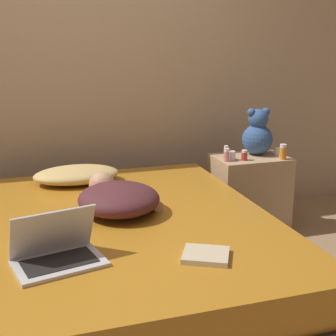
% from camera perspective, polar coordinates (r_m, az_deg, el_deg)
% --- Properties ---
extents(ground_plane, '(12.00, 12.00, 0.00)m').
position_cam_1_polar(ground_plane, '(2.66, -7.38, -15.80)').
color(ground_plane, '#937551').
extents(wall_back, '(8.00, 0.06, 2.60)m').
position_cam_1_polar(wall_back, '(3.53, -11.82, 13.81)').
color(wall_back, tan).
rests_on(wall_back, ground_plane).
extents(bed, '(1.76, 1.94, 0.47)m').
position_cam_1_polar(bed, '(2.55, -7.56, -11.26)').
color(bed, '#2D2319').
rests_on(bed, ground_plane).
extents(nightstand, '(0.53, 0.37, 0.55)m').
position_cam_1_polar(nightstand, '(3.53, 9.86, -3.01)').
color(nightstand, tan).
rests_on(nightstand, ground_plane).
extents(pillow, '(0.55, 0.35, 0.11)m').
position_cam_1_polar(pillow, '(3.10, -11.09, -0.80)').
color(pillow, tan).
rests_on(pillow, bed).
extents(person_lying, '(0.49, 0.62, 0.16)m').
position_cam_1_polar(person_lying, '(2.54, -6.16, -3.57)').
color(person_lying, '#4C2328').
rests_on(person_lying, bed).
extents(laptop, '(0.40, 0.31, 0.23)m').
position_cam_1_polar(laptop, '(2.01, -13.40, -9.85)').
color(laptop, silver).
rests_on(laptop, bed).
extents(teddy_bear, '(0.23, 0.23, 0.35)m').
position_cam_1_polar(teddy_bear, '(3.50, 10.86, 4.04)').
color(teddy_bear, '#335693').
rests_on(teddy_bear, nightstand).
extents(bottle_pink, '(0.04, 0.04, 0.09)m').
position_cam_1_polar(bottle_pink, '(3.28, 7.17, 1.57)').
color(bottle_pink, pink).
rests_on(bottle_pink, nightstand).
extents(bottle_white, '(0.05, 0.05, 0.07)m').
position_cam_1_polar(bottle_white, '(3.32, 7.85, 1.49)').
color(bottle_white, white).
rests_on(bottle_white, nightstand).
extents(bottle_amber, '(0.03, 0.03, 0.10)m').
position_cam_1_polar(bottle_amber, '(3.34, 7.09, 1.87)').
color(bottle_amber, gold).
rests_on(bottle_amber, nightstand).
extents(bottle_clear, '(0.05, 0.05, 0.06)m').
position_cam_1_polar(bottle_clear, '(3.53, 13.22, 1.95)').
color(bottle_clear, silver).
rests_on(bottle_clear, nightstand).
extents(bottle_red, '(0.04, 0.04, 0.07)m').
position_cam_1_polar(bottle_red, '(3.33, 9.29, 1.54)').
color(bottle_red, '#B72D2D').
rests_on(bottle_red, nightstand).
extents(bottle_orange, '(0.05, 0.05, 0.11)m').
position_cam_1_polar(bottle_orange, '(3.41, 13.84, 1.91)').
color(bottle_orange, orange).
rests_on(bottle_orange, nightstand).
extents(book, '(0.25, 0.24, 0.02)m').
position_cam_1_polar(book, '(2.02, 4.63, -10.55)').
color(book, '#C6B793').
rests_on(book, bed).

